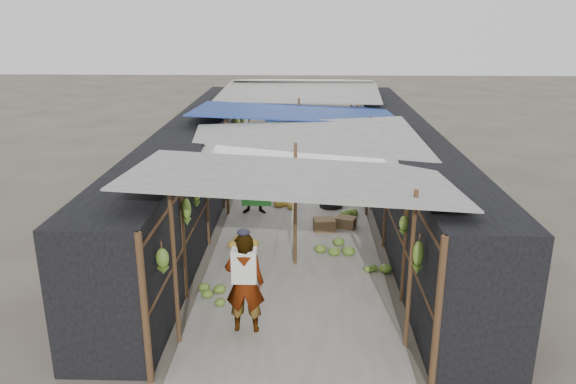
# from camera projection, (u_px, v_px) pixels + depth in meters

# --- Properties ---
(ground) EXTENTS (80.00, 80.00, 0.00)m
(ground) POSITION_uv_depth(u_px,v_px,m) (292.00, 344.00, 8.94)
(ground) COLOR #6B6356
(ground) RESTS_ON ground
(aisle_slab) EXTENTS (3.60, 16.00, 0.02)m
(aisle_slab) POSITION_uv_depth(u_px,v_px,m) (297.00, 208.00, 15.12)
(aisle_slab) COLOR #9E998E
(aisle_slab) RESTS_ON ground
(stall_left) EXTENTS (1.40, 15.00, 2.30)m
(stall_left) POSITION_uv_depth(u_px,v_px,m) (196.00, 166.00, 14.85)
(stall_left) COLOR black
(stall_left) RESTS_ON ground
(stall_right) EXTENTS (1.40, 15.00, 2.30)m
(stall_right) POSITION_uv_depth(u_px,v_px,m) (400.00, 168.00, 14.70)
(stall_right) COLOR black
(stall_right) RESTS_ON ground
(crate_near) EXTENTS (0.55, 0.47, 0.31)m
(crate_near) POSITION_uv_depth(u_px,v_px,m) (324.00, 225.00, 13.52)
(crate_near) COLOR olive
(crate_near) RESTS_ON ground
(crate_mid) EXTENTS (0.55, 0.50, 0.27)m
(crate_mid) POSITION_uv_depth(u_px,v_px,m) (346.00, 223.00, 13.73)
(crate_mid) COLOR olive
(crate_mid) RESTS_ON ground
(crate_back) EXTENTS (0.53, 0.46, 0.30)m
(crate_back) POSITION_uv_depth(u_px,v_px,m) (284.00, 198.00, 15.52)
(crate_back) COLOR olive
(crate_back) RESTS_ON ground
(black_basin) EXTENTS (0.62, 0.62, 0.19)m
(black_basin) POSITION_uv_depth(u_px,v_px,m) (331.00, 204.00, 15.19)
(black_basin) COLOR black
(black_basin) RESTS_ON ground
(vendor_elderly) EXTENTS (0.64, 0.42, 1.75)m
(vendor_elderly) POSITION_uv_depth(u_px,v_px,m) (245.00, 283.00, 9.06)
(vendor_elderly) COLOR silver
(vendor_elderly) RESTS_ON ground
(shopper_blue) EXTENTS (0.80, 0.64, 1.61)m
(shopper_blue) POSITION_uv_depth(u_px,v_px,m) (257.00, 184.00, 14.50)
(shopper_blue) COLOR #1F4E9B
(shopper_blue) RESTS_ON ground
(vendor_seated) EXTENTS (0.43, 0.57, 0.77)m
(vendor_seated) POSITION_uv_depth(u_px,v_px,m) (359.00, 187.00, 15.66)
(vendor_seated) COLOR #453E3B
(vendor_seated) RESTS_ON ground
(market_canopy) EXTENTS (5.62, 15.20, 2.77)m
(market_canopy) POSITION_uv_depth(u_px,v_px,m) (299.00, 118.00, 14.71)
(market_canopy) COLOR brown
(market_canopy) RESTS_ON ground
(hanging_bananas) EXTENTS (3.95, 13.58, 0.82)m
(hanging_bananas) POSITION_uv_depth(u_px,v_px,m) (290.00, 148.00, 14.63)
(hanging_bananas) COLOR olive
(hanging_bananas) RESTS_ON ground
(floor_bananas) EXTENTS (3.89, 10.59, 0.35)m
(floor_bananas) POSITION_uv_depth(u_px,v_px,m) (298.00, 213.00, 14.33)
(floor_bananas) COLOR olive
(floor_bananas) RESTS_ON ground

